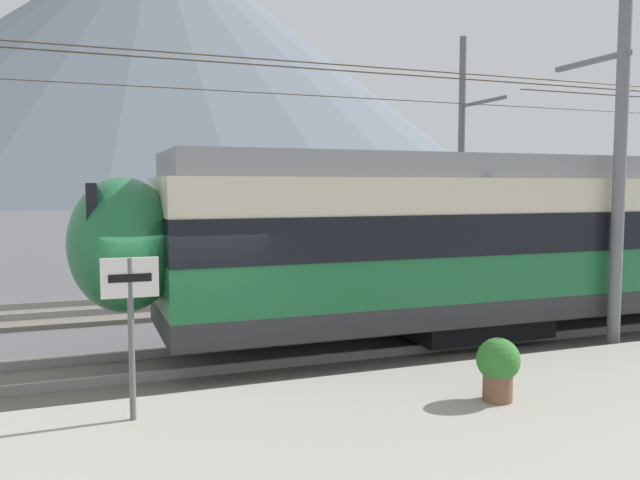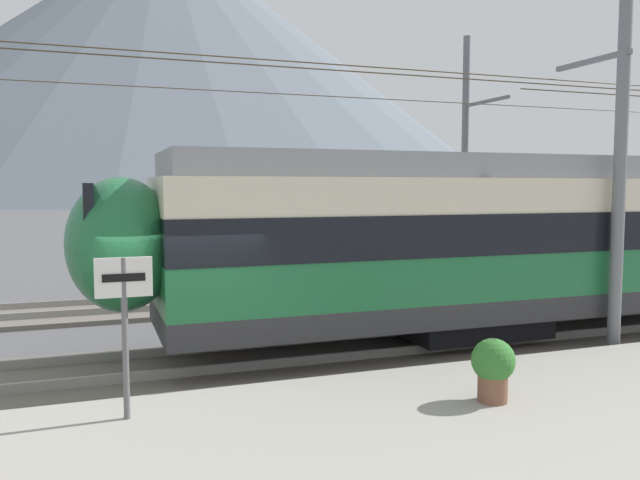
{
  "view_description": "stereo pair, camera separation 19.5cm",
  "coord_description": "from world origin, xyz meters",
  "px_view_note": "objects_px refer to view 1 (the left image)",
  "views": [
    {
      "loc": [
        -1.49,
        -10.29,
        3.24
      ],
      "look_at": [
        3.56,
        3.15,
        2.04
      ],
      "focal_mm": 35.9,
      "sensor_mm": 36.0,
      "label": 1
    },
    {
      "loc": [
        -1.31,
        -10.36,
        3.24
      ],
      "look_at": [
        3.56,
        3.15,
        2.04
      ],
      "focal_mm": 35.9,
      "sensor_mm": 36.0,
      "label": 2
    }
  ],
  "objects_px": {
    "catenary_mast_far_side": "(464,154)",
    "platform_sign": "(130,301)",
    "catenary_mast_mid": "(615,148)",
    "potted_plant_platform_edge": "(498,364)"
  },
  "relations": [
    {
      "from": "catenary_mast_mid",
      "to": "potted_plant_platform_edge",
      "type": "height_order",
      "value": "catenary_mast_mid"
    },
    {
      "from": "catenary_mast_mid",
      "to": "platform_sign",
      "type": "height_order",
      "value": "catenary_mast_mid"
    },
    {
      "from": "catenary_mast_far_side",
      "to": "potted_plant_platform_edge",
      "type": "xyz_separation_m",
      "value": [
        -7.2,
        -11.92,
        -3.56
      ]
    },
    {
      "from": "platform_sign",
      "to": "potted_plant_platform_edge",
      "type": "bearing_deg",
      "value": -12.13
    },
    {
      "from": "platform_sign",
      "to": "potted_plant_platform_edge",
      "type": "relative_size",
      "value": 2.36
    },
    {
      "from": "catenary_mast_far_side",
      "to": "platform_sign",
      "type": "relative_size",
      "value": 23.91
    },
    {
      "from": "catenary_mast_mid",
      "to": "platform_sign",
      "type": "bearing_deg",
      "value": -171.57
    },
    {
      "from": "catenary_mast_mid",
      "to": "catenary_mast_far_side",
      "type": "relative_size",
      "value": 1.0
    },
    {
      "from": "catenary_mast_mid",
      "to": "potted_plant_platform_edge",
      "type": "relative_size",
      "value": 56.35
    },
    {
      "from": "platform_sign",
      "to": "potted_plant_platform_edge",
      "type": "xyz_separation_m",
      "value": [
        4.76,
        -1.02,
        -1.0
      ]
    }
  ]
}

